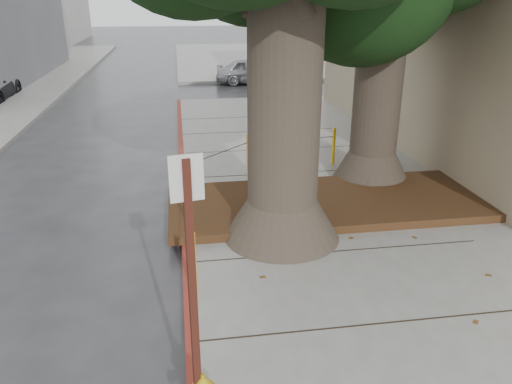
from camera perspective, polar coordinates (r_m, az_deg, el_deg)
The scene contains 8 objects.
ground at distance 6.90m, azimuth 10.11°, elevation -15.94°, with size 140.00×140.00×0.00m, color #28282B.
sidewalk_far at distance 36.26m, azimuth 4.13°, elevation 15.12°, with size 16.00×20.00×0.15m, color slate.
curb_red at distance 8.66m, azimuth -7.97°, elevation -6.80°, with size 0.14×26.00×0.16m, color maroon.
planter_bed at distance 10.26m, azimuth 8.18°, elevation -1.16°, with size 6.40×2.60×0.16m, color black.
bollard_ring at distance 10.19m, azimuth -2.02°, elevation 1.51°, with size 3.79×5.39×0.95m.
signpost at distance 4.48m, azimuth -7.27°, elevation -11.01°, with size 0.28×0.08×2.85m.
car_silver at distance 25.48m, azimuth -0.32°, elevation 13.67°, with size 1.49×3.69×1.26m, color #98989D.
car_red at distance 27.74m, azimuth 23.30°, elevation 12.75°, with size 1.46×4.19×1.38m, color maroon.
Camera 1 is at (-1.97, -5.13, 4.17)m, focal length 35.00 mm.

